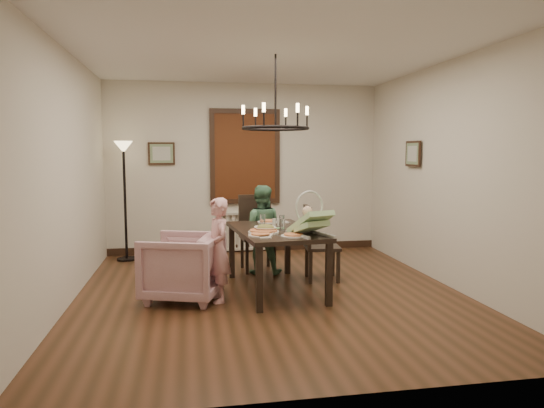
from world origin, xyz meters
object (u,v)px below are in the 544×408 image
object	(u,v)px
chair_right	(322,243)
elderly_woman	(218,259)
seated_man	(261,237)
armchair	(183,267)
chair_far	(258,233)
floor_lamp	(125,203)
baby_bouncer	(310,220)
dining_table	(275,236)
drinking_glass	(282,225)

from	to	relation	value
chair_right	elderly_woman	bearing A→B (deg)	121.72
seated_man	chair_right	bearing A→B (deg)	159.85
chair_right	armchair	xyz separation A→B (m)	(-1.79, -0.55, -0.12)
chair_far	floor_lamp	xyz separation A→B (m)	(-1.92, 1.01, 0.36)
baby_bouncer	floor_lamp	world-z (taller)	floor_lamp
floor_lamp	elderly_woman	bearing A→B (deg)	-61.59
armchair	seated_man	xyz separation A→B (m)	(1.06, 1.04, 0.13)
elderly_woman	floor_lamp	size ratio (longest dim) A/B	0.54
dining_table	elderly_woman	bearing A→B (deg)	-162.67
chair_far	chair_right	distance (m)	1.00
chair_far	chair_right	bearing A→B (deg)	-44.70
seated_man	drinking_glass	distance (m)	1.01
dining_table	baby_bouncer	distance (m)	0.66
drinking_glass	floor_lamp	size ratio (longest dim) A/B	0.07
dining_table	armchair	bearing A→B (deg)	-176.81
seated_man	drinking_glass	xyz separation A→B (m)	(0.11, -0.96, 0.31)
chair_right	elderly_woman	xyz separation A→B (m)	(-1.40, -0.68, -0.01)
chair_right	drinking_glass	xyz separation A→B (m)	(-0.63, -0.47, 0.32)
dining_table	chair_right	size ratio (longest dim) A/B	1.70
seated_man	baby_bouncer	size ratio (longest dim) A/B	1.93
elderly_woman	drinking_glass	xyz separation A→B (m)	(0.78, 0.21, 0.33)
elderly_woman	baby_bouncer	size ratio (longest dim) A/B	1.84
dining_table	drinking_glass	world-z (taller)	drinking_glass
armchair	chair_far	bearing A→B (deg)	157.50
chair_far	baby_bouncer	distance (m)	1.64
chair_right	seated_man	xyz separation A→B (m)	(-0.74, 0.49, 0.01)
dining_table	floor_lamp	world-z (taller)	floor_lamp
dining_table	elderly_woman	xyz separation A→B (m)	(-0.71, -0.31, -0.18)
armchair	elderly_woman	size ratio (longest dim) A/B	0.86
armchair	seated_man	distance (m)	1.49
chair_right	baby_bouncer	world-z (taller)	baby_bouncer
seated_man	baby_bouncer	distance (m)	1.49
armchair	elderly_woman	world-z (taller)	elderly_woman
armchair	drinking_glass	distance (m)	1.25
seated_man	baby_bouncer	bearing A→B (deg)	117.44
seated_man	drinking_glass	world-z (taller)	seated_man
elderly_woman	seated_man	world-z (taller)	seated_man
armchair	drinking_glass	bearing A→B (deg)	112.26
chair_right	armchair	size ratio (longest dim) A/B	1.19
chair_far	armchair	bearing A→B (deg)	-134.40
drinking_glass	floor_lamp	xyz separation A→B (m)	(-2.05, 2.13, 0.08)
chair_right	elderly_woman	distance (m)	1.56
dining_table	drinking_glass	size ratio (longest dim) A/B	12.66
seated_man	floor_lamp	bearing A→B (deg)	-17.58
chair_right	armchair	bearing A→B (deg)	112.95
chair_far	seated_man	xyz separation A→B (m)	(0.02, -0.16, -0.03)
chair_far	seated_man	bearing A→B (deg)	-87.60
armchair	baby_bouncer	world-z (taller)	baby_bouncer
drinking_glass	armchair	bearing A→B (deg)	-176.02
chair_far	floor_lamp	world-z (taller)	floor_lamp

